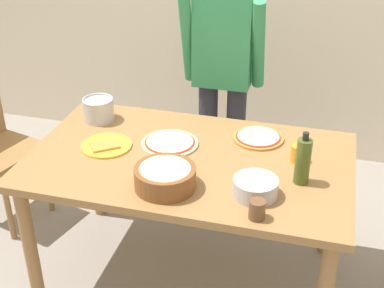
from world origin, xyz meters
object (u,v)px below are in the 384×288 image
popcorn_bowl (165,175)px  cup_small_brown (257,210)px  dining_table (189,173)px  plate_with_slice (106,146)px  mixing_bowl_steel (255,187)px  cup_orange (298,153)px  pizza_raw_on_board (170,143)px  olive_oil_bottle (303,161)px  person_cook (223,70)px  pizza_cooked_on_tray (258,137)px  steel_pot (99,109)px

popcorn_bowl → cup_small_brown: popcorn_bowl is taller
dining_table → cup_small_brown: bearing=-45.0°
dining_table → plate_with_slice: 0.45m
dining_table → mixing_bowl_steel: 0.46m
popcorn_bowl → cup_orange: popcorn_bowl is taller
popcorn_bowl → pizza_raw_on_board: bearing=104.4°
cup_orange → olive_oil_bottle: bearing=-79.9°
popcorn_bowl → mixing_bowl_steel: (0.40, 0.04, -0.02)m
person_cook → cup_orange: person_cook is taller
mixing_bowl_steel → pizza_cooked_on_tray: bearing=97.4°
steel_pot → cup_orange: steel_pot is taller
pizza_cooked_on_tray → popcorn_bowl: 0.66m
plate_with_slice → olive_oil_bottle: 1.00m
plate_with_slice → cup_small_brown: 0.93m
pizza_raw_on_board → plate_with_slice: bearing=-160.1°
plate_with_slice → popcorn_bowl: bearing=-33.7°
pizza_cooked_on_tray → cup_small_brown: size_ratio=3.16×
steel_pot → olive_oil_bottle: bearing=-16.8°
plate_with_slice → olive_oil_bottle: (0.99, -0.07, 0.11)m
steel_pot → pizza_cooked_on_tray: bearing=0.7°
pizza_cooked_on_tray → cup_orange: (0.22, -0.17, 0.03)m
pizza_cooked_on_tray → popcorn_bowl: bearing=-120.8°
pizza_raw_on_board → popcorn_bowl: 0.40m
dining_table → cup_orange: (0.52, 0.11, 0.13)m
olive_oil_bottle → cup_orange: size_ratio=3.01×
cup_small_brown → pizza_raw_on_board: bearing=136.7°
person_cook → cup_small_brown: (0.40, -1.16, -0.14)m
dining_table → mixing_bowl_steel: bearing=-32.8°
pizza_cooked_on_tray → cup_orange: 0.28m
dining_table → olive_oil_bottle: olive_oil_bottle is taller
cup_orange → person_cook: bearing=128.6°
pizza_raw_on_board → cup_orange: (0.65, 0.01, 0.03)m
dining_table → pizza_cooked_on_tray: bearing=43.3°
plate_with_slice → cup_small_brown: size_ratio=3.06×
mixing_bowl_steel → pizza_raw_on_board: bearing=145.9°
mixing_bowl_steel → cup_orange: 0.38m
person_cook → pizza_cooked_on_tray: (0.30, -0.47, -0.17)m
pizza_cooked_on_tray → plate_with_slice: size_ratio=1.03×
steel_pot → cup_orange: (1.12, -0.16, -0.02)m
olive_oil_bottle → cup_small_brown: (-0.15, -0.32, -0.07)m
pizza_raw_on_board → person_cook: bearing=78.4°
plate_with_slice → steel_pot: bearing=119.9°
pizza_cooked_on_tray → steel_pot: (-0.90, -0.01, 0.06)m
person_cook → popcorn_bowl: 1.04m
mixing_bowl_steel → olive_oil_bottle: (0.19, 0.16, 0.07)m
pizza_raw_on_board → cup_small_brown: cup_small_brown is taller
cup_small_brown → steel_pot: bearing=146.2°
person_cook → cup_small_brown: person_cook is taller
plate_with_slice → popcorn_bowl: 0.49m
pizza_cooked_on_tray → person_cook: bearing=122.0°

